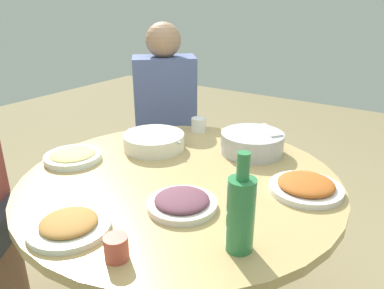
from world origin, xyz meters
name	(u,v)px	position (x,y,z in m)	size (l,w,h in m)	color
round_dining_table	(181,209)	(0.00, 0.00, 0.60)	(1.16, 1.16, 0.73)	#99999E
rice_bowl	(252,142)	(0.36, -0.12, 0.78)	(0.26, 0.26, 0.10)	#B2B5BA
soup_bowl	(154,142)	(0.16, 0.26, 0.76)	(0.26, 0.29, 0.07)	white
dish_eggplant	(182,202)	(-0.17, -0.13, 0.75)	(0.22, 0.22, 0.05)	silver
dish_tofu_braise	(69,225)	(-0.44, 0.07, 0.75)	(0.23, 0.23, 0.04)	white
dish_stirfry	(306,186)	(0.15, -0.42, 0.75)	(0.25, 0.25, 0.05)	white
dish_noodles	(73,156)	(-0.12, 0.45, 0.75)	(0.23, 0.23, 0.04)	white
green_bottle	(241,212)	(-0.25, -0.37, 0.84)	(0.07, 0.07, 0.27)	#2F7B46
tea_cup_near	(116,248)	(-0.46, -0.13, 0.76)	(0.06, 0.06, 0.06)	#BF4E3F
tea_cup_far	(199,125)	(0.45, 0.21, 0.77)	(0.07, 0.07, 0.07)	white
stool_for_diner_left	(167,189)	(0.62, 0.55, 0.23)	(0.31, 0.31, 0.46)	brown
diner_left	(165,103)	(0.62, 0.55, 0.78)	(0.47, 0.46, 0.76)	#2D333D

